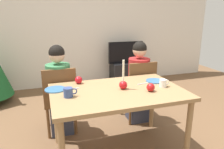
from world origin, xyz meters
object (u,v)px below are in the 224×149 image
at_px(apple_near_candle, 79,80).
at_px(candle_centerpiece, 123,83).
at_px(apple_by_left_plate, 151,87).
at_px(mug_left, 68,92).
at_px(chair_right, 139,88).
at_px(person_right_child, 138,83).
at_px(chair_left, 60,97).
at_px(dining_table, 118,98).
at_px(plate_right, 155,81).
at_px(tv, 126,52).
at_px(plate_left, 55,89).
at_px(tv_stand, 125,73).
at_px(mug_right, 163,83).
at_px(person_left_child, 59,92).

bearing_deg(apple_near_candle, candle_centerpiece, -38.07).
bearing_deg(apple_by_left_plate, apple_near_candle, 144.12).
distance_m(mug_left, apple_by_left_plate, 0.84).
distance_m(chair_right, person_right_child, 0.07).
height_order(chair_left, mug_left, chair_left).
relative_size(dining_table, person_right_child, 1.19).
distance_m(chair_right, plate_right, 0.51).
xyz_separation_m(tv, mug_left, (-1.52, -2.33, 0.09)).
relative_size(plate_left, mug_left, 1.64).
height_order(tv_stand, mug_left, mug_left).
xyz_separation_m(mug_left, apple_near_candle, (0.16, 0.38, -0.00)).
relative_size(person_right_child, apple_near_candle, 13.61).
distance_m(tv_stand, plate_right, 2.26).
xyz_separation_m(chair_left, apple_near_candle, (0.21, -0.25, 0.28)).
distance_m(dining_table, plate_right, 0.56).
bearing_deg(mug_right, apple_by_left_plate, -157.10).
relative_size(chair_left, person_left_child, 0.77).
distance_m(person_left_child, apple_by_left_plate, 1.19).
bearing_deg(tv, person_right_child, -105.44).
bearing_deg(chair_right, plate_left, -161.73).
xyz_separation_m(mug_left, mug_right, (1.04, -0.02, -0.00)).
bearing_deg(tv, apple_near_candle, -124.94).
distance_m(chair_right, mug_left, 1.27).
bearing_deg(chair_right, person_right_child, 90.00).
distance_m(tv_stand, apple_by_left_plate, 2.59).
bearing_deg(plate_right, person_right_child, 87.99).
height_order(plate_right, apple_by_left_plate, apple_by_left_plate).
bearing_deg(chair_left, tv_stand, 47.20).
bearing_deg(chair_right, mug_left, -149.25).
height_order(person_right_child, apple_by_left_plate, person_right_child).
distance_m(candle_centerpiece, mug_left, 0.59).
distance_m(chair_right, candle_centerpiece, 0.81).
xyz_separation_m(tv_stand, tv, (0.00, 0.00, 0.47)).
bearing_deg(chair_left, tv, 47.21).
bearing_deg(mug_right, tv_stand, 78.36).
bearing_deg(chair_right, tv_stand, 74.84).
xyz_separation_m(dining_table, tv, (1.00, 2.30, 0.04)).
height_order(chair_left, person_left_child, person_left_child).
relative_size(dining_table, chair_right, 1.56).
distance_m(tv, mug_left, 2.78).
bearing_deg(tv_stand, apple_near_candle, -124.95).
xyz_separation_m(chair_left, mug_left, (0.05, -0.63, 0.29)).
xyz_separation_m(person_left_child, tv_stand, (1.57, 1.66, -0.33)).
bearing_deg(candle_centerpiece, person_right_child, 52.49).
height_order(person_right_child, candle_centerpiece, person_right_child).
height_order(tv_stand, apple_near_candle, apple_near_candle).
relative_size(chair_right, candle_centerpiece, 2.81).
distance_m(dining_table, chair_right, 0.83).
relative_size(person_right_child, apple_by_left_plate, 13.46).
distance_m(tv, apple_near_candle, 2.37).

